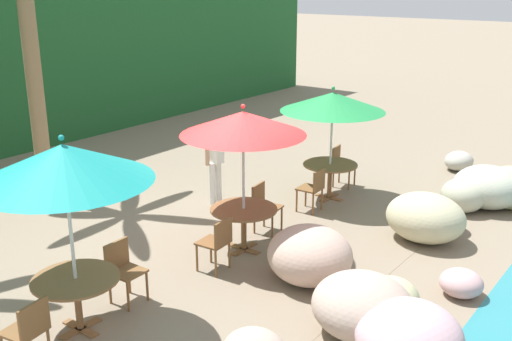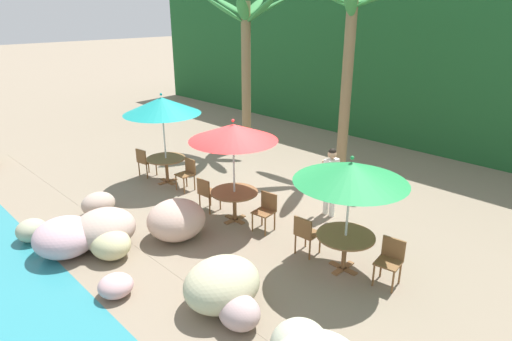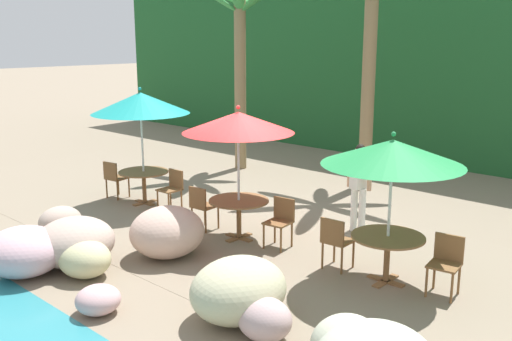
{
  "view_description": "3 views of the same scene",
  "coord_description": "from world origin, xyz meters",
  "px_view_note": "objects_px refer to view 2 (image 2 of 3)",
  "views": [
    {
      "loc": [
        -7.07,
        -5.93,
        4.31
      ],
      "look_at": [
        0.68,
        -0.11,
        1.21
      ],
      "focal_mm": 42.21,
      "sensor_mm": 36.0,
      "label": 1
    },
    {
      "loc": [
        6.99,
        -6.37,
        4.74
      ],
      "look_at": [
        0.41,
        0.12,
        1.23
      ],
      "focal_mm": 30.26,
      "sensor_mm": 36.0,
      "label": 2
    },
    {
      "loc": [
        7.16,
        -7.49,
        3.64
      ],
      "look_at": [
        -0.18,
        0.5,
        1.11
      ],
      "focal_mm": 40.41,
      "sensor_mm": 36.0,
      "label": 3
    }
  ],
  "objects_px": {
    "umbrella_teal": "(162,106)",
    "umbrella_green": "(351,172)",
    "dining_table_teal": "(166,162)",
    "palm_tree_second": "(350,43)",
    "dining_table_red": "(234,196)",
    "chair_teal_seaward": "(187,172)",
    "umbrella_red": "(233,132)",
    "dining_table_green": "(345,241)",
    "chair_green_inland": "(306,233)",
    "palm_tree_nearest": "(246,49)",
    "waiter_in_white": "(331,177)",
    "chair_red_seaward": "(266,209)",
    "chair_red_inland": "(207,192)",
    "chair_green_seaward": "(390,258)",
    "chair_teal_inland": "(145,160)"
  },
  "relations": [
    {
      "from": "umbrella_teal",
      "to": "umbrella_green",
      "type": "relative_size",
      "value": 1.12
    },
    {
      "from": "umbrella_red",
      "to": "dining_table_green",
      "type": "distance_m",
      "value": 3.37
    },
    {
      "from": "chair_teal_seaward",
      "to": "umbrella_green",
      "type": "bearing_deg",
      "value": -2.25
    },
    {
      "from": "dining_table_teal",
      "to": "umbrella_teal",
      "type": "bearing_deg",
      "value": -5.36
    },
    {
      "from": "chair_red_inland",
      "to": "palm_tree_second",
      "type": "distance_m",
      "value": 6.03
    },
    {
      "from": "chair_green_seaward",
      "to": "umbrella_green",
      "type": "bearing_deg",
      "value": -165.47
    },
    {
      "from": "chair_teal_seaward",
      "to": "dining_table_teal",
      "type": "bearing_deg",
      "value": -172.36
    },
    {
      "from": "umbrella_teal",
      "to": "chair_teal_seaward",
      "type": "height_order",
      "value": "umbrella_teal"
    },
    {
      "from": "umbrella_red",
      "to": "chair_teal_seaward",
      "type": "bearing_deg",
      "value": 171.91
    },
    {
      "from": "dining_table_red",
      "to": "dining_table_green",
      "type": "relative_size",
      "value": 1.0
    },
    {
      "from": "dining_table_green",
      "to": "palm_tree_second",
      "type": "distance_m",
      "value": 6.66
    },
    {
      "from": "umbrella_red",
      "to": "dining_table_teal",
      "type": "bearing_deg",
      "value": 176.13
    },
    {
      "from": "chair_red_inland",
      "to": "waiter_in_white",
      "type": "xyz_separation_m",
      "value": [
        2.23,
        1.96,
        0.47
      ]
    },
    {
      "from": "chair_teal_seaward",
      "to": "chair_green_inland",
      "type": "distance_m",
      "value": 4.46
    },
    {
      "from": "chair_teal_inland",
      "to": "umbrella_green",
      "type": "bearing_deg",
      "value": 1.0
    },
    {
      "from": "dining_table_red",
      "to": "chair_teal_seaward",
      "type": "bearing_deg",
      "value": 171.91
    },
    {
      "from": "chair_teal_seaward",
      "to": "chair_red_seaward",
      "type": "distance_m",
      "value": 3.13
    },
    {
      "from": "waiter_in_white",
      "to": "palm_tree_second",
      "type": "bearing_deg",
      "value": 120.01
    },
    {
      "from": "chair_red_inland",
      "to": "dining_table_green",
      "type": "height_order",
      "value": "chair_red_inland"
    },
    {
      "from": "dining_table_teal",
      "to": "chair_green_seaward",
      "type": "distance_m",
      "value": 6.97
    },
    {
      "from": "chair_red_seaward",
      "to": "umbrella_teal",
      "type": "bearing_deg",
      "value": 179.86
    },
    {
      "from": "chair_red_seaward",
      "to": "dining_table_teal",
      "type": "bearing_deg",
      "value": 179.86
    },
    {
      "from": "dining_table_teal",
      "to": "chair_green_seaward",
      "type": "relative_size",
      "value": 1.26
    },
    {
      "from": "chair_teal_inland",
      "to": "chair_green_seaward",
      "type": "relative_size",
      "value": 1.0
    },
    {
      "from": "waiter_in_white",
      "to": "chair_green_inland",
      "type": "bearing_deg",
      "value": -67.53
    },
    {
      "from": "dining_table_teal",
      "to": "palm_tree_second",
      "type": "height_order",
      "value": "palm_tree_second"
    },
    {
      "from": "umbrella_teal",
      "to": "chair_red_seaward",
      "type": "bearing_deg",
      "value": -0.14
    },
    {
      "from": "chair_teal_seaward",
      "to": "waiter_in_white",
      "type": "xyz_separation_m",
      "value": [
        3.69,
        1.48,
        0.47
      ]
    },
    {
      "from": "umbrella_red",
      "to": "chair_red_inland",
      "type": "relative_size",
      "value": 2.83
    },
    {
      "from": "chair_teal_inland",
      "to": "chair_red_seaward",
      "type": "xyz_separation_m",
      "value": [
        4.8,
        0.21,
        0.0
      ]
    },
    {
      "from": "chair_green_seaward",
      "to": "chair_teal_seaward",
      "type": "bearing_deg",
      "value": -179.93
    },
    {
      "from": "chair_teal_seaward",
      "to": "waiter_in_white",
      "type": "relative_size",
      "value": 0.51
    },
    {
      "from": "chair_green_seaward",
      "to": "dining_table_teal",
      "type": "bearing_deg",
      "value": -179.01
    },
    {
      "from": "palm_tree_nearest",
      "to": "dining_table_red",
      "type": "bearing_deg",
      "value": -46.39
    },
    {
      "from": "umbrella_teal",
      "to": "umbrella_red",
      "type": "xyz_separation_m",
      "value": [
        3.14,
        -0.21,
        -0.08
      ]
    },
    {
      "from": "chair_green_inland",
      "to": "waiter_in_white",
      "type": "xyz_separation_m",
      "value": [
        -0.76,
        1.83,
        0.47
      ]
    },
    {
      "from": "chair_teal_inland",
      "to": "dining_table_green",
      "type": "xyz_separation_m",
      "value": [
        6.96,
        0.12,
        0.1
      ]
    },
    {
      "from": "umbrella_teal",
      "to": "chair_green_seaward",
      "type": "bearing_deg",
      "value": 0.99
    },
    {
      "from": "dining_table_red",
      "to": "chair_green_inland",
      "type": "bearing_deg",
      "value": -0.53
    },
    {
      "from": "chair_red_inland",
      "to": "chair_green_seaward",
      "type": "bearing_deg",
      "value": 5.96
    },
    {
      "from": "chair_teal_inland",
      "to": "umbrella_red",
      "type": "height_order",
      "value": "umbrella_red"
    },
    {
      "from": "umbrella_red",
      "to": "palm_tree_second",
      "type": "distance_m",
      "value": 5.18
    },
    {
      "from": "umbrella_green",
      "to": "chair_green_inland",
      "type": "distance_m",
      "value": 1.72
    },
    {
      "from": "dining_table_teal",
      "to": "umbrella_green",
      "type": "distance_m",
      "value": 6.29
    },
    {
      "from": "chair_teal_inland",
      "to": "chair_red_inland",
      "type": "xyz_separation_m",
      "value": [
        3.13,
        -0.15,
        0.0
      ]
    },
    {
      "from": "chair_red_seaward",
      "to": "chair_green_inland",
      "type": "height_order",
      "value": "same"
    },
    {
      "from": "chair_teal_seaward",
      "to": "dining_table_green",
      "type": "bearing_deg",
      "value": -2.25
    },
    {
      "from": "chair_teal_seaward",
      "to": "palm_tree_nearest",
      "type": "distance_m",
      "value": 5.16
    },
    {
      "from": "chair_teal_seaward",
      "to": "chair_green_inland",
      "type": "relative_size",
      "value": 1.0
    },
    {
      "from": "chair_green_inland",
      "to": "palm_tree_second",
      "type": "bearing_deg",
      "value": 117.33
    }
  ]
}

